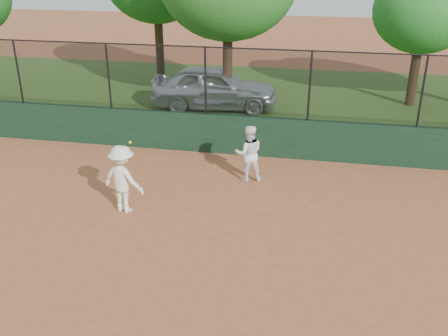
% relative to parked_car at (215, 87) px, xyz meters
% --- Properties ---
extents(ground, '(80.00, 80.00, 0.00)m').
position_rel_parked_car_xyz_m(ground, '(1.21, -10.49, -0.82)').
color(ground, '#AC5D37').
rests_on(ground, ground).
extents(back_wall, '(26.00, 0.20, 1.20)m').
position_rel_parked_car_xyz_m(back_wall, '(1.21, -4.49, -0.22)').
color(back_wall, '#17321E').
rests_on(back_wall, ground).
extents(grass_strip, '(36.00, 12.00, 0.01)m').
position_rel_parked_car_xyz_m(grass_strip, '(1.21, 1.51, -0.82)').
color(grass_strip, '#2F541A').
rests_on(grass_strip, ground).
extents(parked_car, '(5.00, 2.46, 1.64)m').
position_rel_parked_car_xyz_m(parked_car, '(0.00, 0.00, 0.00)').
color(parked_car, silver).
rests_on(parked_car, ground).
extents(player_second, '(0.88, 0.76, 1.54)m').
position_rel_parked_car_xyz_m(player_second, '(2.27, -6.27, -0.05)').
color(player_second, white).
rests_on(player_second, ground).
extents(player_main, '(1.19, 0.87, 1.94)m').
position_rel_parked_car_xyz_m(player_main, '(-0.35, -8.54, 0.00)').
color(player_main, white).
rests_on(player_main, ground).
extents(fence_assembly, '(26.00, 0.06, 2.00)m').
position_rel_parked_car_xyz_m(fence_assembly, '(1.18, -4.49, 1.41)').
color(fence_assembly, black).
rests_on(fence_assembly, back_wall).
extents(tree_3, '(3.71, 3.37, 5.24)m').
position_rel_parked_car_xyz_m(tree_3, '(7.53, 1.91, 2.80)').
color(tree_3, '#3C2814').
rests_on(tree_3, ground).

